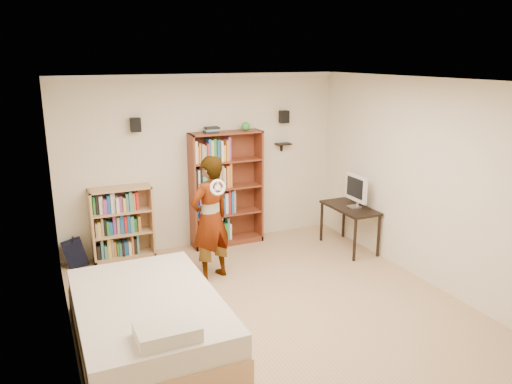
% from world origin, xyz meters
% --- Properties ---
extents(ground, '(4.50, 5.00, 0.01)m').
position_xyz_m(ground, '(0.00, 0.00, 0.00)').
color(ground, tan).
rests_on(ground, ground).
extents(room_shell, '(4.52, 5.02, 2.71)m').
position_xyz_m(room_shell, '(0.00, 0.00, 1.76)').
color(room_shell, beige).
rests_on(room_shell, ground).
extents(crown_molding, '(4.50, 5.00, 0.06)m').
position_xyz_m(crown_molding, '(0.00, 0.00, 2.67)').
color(crown_molding, silver).
rests_on(crown_molding, room_shell).
extents(speaker_left, '(0.14, 0.12, 0.20)m').
position_xyz_m(speaker_left, '(-1.05, 2.40, 2.00)').
color(speaker_left, black).
rests_on(speaker_left, room_shell).
extents(speaker_right, '(0.14, 0.12, 0.20)m').
position_xyz_m(speaker_right, '(1.35, 2.40, 2.00)').
color(speaker_right, black).
rests_on(speaker_right, room_shell).
extents(wall_shelf, '(0.25, 0.16, 0.02)m').
position_xyz_m(wall_shelf, '(1.35, 2.41, 1.55)').
color(wall_shelf, black).
rests_on(wall_shelf, room_shell).
extents(tall_bookshelf, '(1.15, 0.34, 1.82)m').
position_xyz_m(tall_bookshelf, '(0.30, 2.33, 0.91)').
color(tall_bookshelf, brown).
rests_on(tall_bookshelf, ground).
extents(low_bookshelf, '(0.89, 0.33, 1.11)m').
position_xyz_m(low_bookshelf, '(-1.35, 2.33, 0.56)').
color(low_bookshelf, tan).
rests_on(low_bookshelf, ground).
extents(computer_desk, '(0.50, 1.01, 0.69)m').
position_xyz_m(computer_desk, '(1.98, 1.33, 0.34)').
color(computer_desk, black).
rests_on(computer_desk, ground).
extents(imac, '(0.12, 0.51, 0.51)m').
position_xyz_m(imac, '(2.02, 1.29, 0.94)').
color(imac, silver).
rests_on(imac, computer_desk).
extents(daybed, '(1.45, 2.23, 0.66)m').
position_xyz_m(daybed, '(-1.51, -0.08, 0.33)').
color(daybed, silver).
rests_on(daybed, ground).
extents(person, '(0.73, 0.61, 1.71)m').
position_xyz_m(person, '(-0.37, 1.18, 0.86)').
color(person, black).
rests_on(person, ground).
extents(wii_wheel, '(0.21, 0.08, 0.21)m').
position_xyz_m(wii_wheel, '(-0.37, 0.86, 1.37)').
color(wii_wheel, silver).
rests_on(wii_wheel, person).
extents(navy_bag, '(0.32, 0.21, 0.42)m').
position_xyz_m(navy_bag, '(-2.04, 2.35, 0.21)').
color(navy_bag, black).
rests_on(navy_bag, ground).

